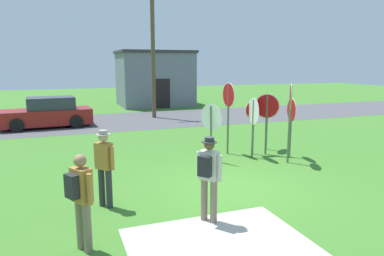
{
  "coord_description": "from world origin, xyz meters",
  "views": [
    {
      "loc": [
        -4.01,
        -7.75,
        3.15
      ],
      "look_at": [
        -0.49,
        1.76,
        1.3
      ],
      "focal_mm": 33.05,
      "sensor_mm": 36.0,
      "label": 1
    }
  ],
  "objects_px": {
    "stop_sign_tallest": "(267,112)",
    "stop_sign_rear_left": "(290,109)",
    "stop_sign_rear_right": "(253,117)",
    "person_in_teal": "(104,164)",
    "stop_sign_nearest": "(228,105)",
    "stop_sign_leaning_right": "(253,118)",
    "stop_sign_center_cluster": "(211,123)",
    "person_on_left": "(81,196)",
    "stop_sign_far_back": "(291,117)",
    "person_with_sunhat": "(209,173)",
    "utility_pole": "(153,51)",
    "parked_car_on_street": "(48,114)",
    "stop_sign_low_front": "(267,113)"
  },
  "relations": [
    {
      "from": "stop_sign_tallest",
      "to": "stop_sign_rear_left",
      "type": "height_order",
      "value": "stop_sign_rear_left"
    },
    {
      "from": "stop_sign_rear_right",
      "to": "stop_sign_tallest",
      "type": "bearing_deg",
      "value": 38.23
    },
    {
      "from": "person_in_teal",
      "to": "stop_sign_nearest",
      "type": "bearing_deg",
      "value": 35.79
    },
    {
      "from": "stop_sign_leaning_right",
      "to": "stop_sign_center_cluster",
      "type": "bearing_deg",
      "value": -168.46
    },
    {
      "from": "person_in_teal",
      "to": "person_on_left",
      "type": "bearing_deg",
      "value": -108.14
    },
    {
      "from": "stop_sign_center_cluster",
      "to": "person_on_left",
      "type": "xyz_separation_m",
      "value": [
        -4.27,
        -4.43,
        -0.3
      ]
    },
    {
      "from": "stop_sign_nearest",
      "to": "person_on_left",
      "type": "height_order",
      "value": "stop_sign_nearest"
    },
    {
      "from": "stop_sign_tallest",
      "to": "stop_sign_far_back",
      "type": "relative_size",
      "value": 1.01
    },
    {
      "from": "stop_sign_nearest",
      "to": "person_with_sunhat",
      "type": "height_order",
      "value": "stop_sign_nearest"
    },
    {
      "from": "person_with_sunhat",
      "to": "stop_sign_far_back",
      "type": "bearing_deg",
      "value": 38.84
    },
    {
      "from": "stop_sign_leaning_right",
      "to": "utility_pole",
      "type": "bearing_deg",
      "value": 96.62
    },
    {
      "from": "parked_car_on_street",
      "to": "stop_sign_tallest",
      "type": "relative_size",
      "value": 2.15
    },
    {
      "from": "stop_sign_rear_right",
      "to": "stop_sign_low_front",
      "type": "relative_size",
      "value": 0.96
    },
    {
      "from": "stop_sign_center_cluster",
      "to": "stop_sign_rear_left",
      "type": "height_order",
      "value": "stop_sign_rear_left"
    },
    {
      "from": "person_in_teal",
      "to": "stop_sign_rear_right",
      "type": "bearing_deg",
      "value": 26.42
    },
    {
      "from": "parked_car_on_street",
      "to": "stop_sign_low_front",
      "type": "xyz_separation_m",
      "value": [
        7.35,
        -8.53,
        0.78
      ]
    },
    {
      "from": "stop_sign_rear_left",
      "to": "person_in_teal",
      "type": "bearing_deg",
      "value": -164.77
    },
    {
      "from": "utility_pole",
      "to": "parked_car_on_street",
      "type": "xyz_separation_m",
      "value": [
        -5.83,
        -1.32,
        -3.2
      ]
    },
    {
      "from": "stop_sign_rear_right",
      "to": "parked_car_on_street",
      "type": "bearing_deg",
      "value": 127.45
    },
    {
      "from": "parked_car_on_street",
      "to": "stop_sign_rear_left",
      "type": "xyz_separation_m",
      "value": [
        7.44,
        -9.71,
        1.07
      ]
    },
    {
      "from": "stop_sign_center_cluster",
      "to": "person_with_sunhat",
      "type": "xyz_separation_m",
      "value": [
        -1.83,
        -4.11,
        -0.27
      ]
    },
    {
      "from": "stop_sign_rear_right",
      "to": "stop_sign_center_cluster",
      "type": "xyz_separation_m",
      "value": [
        -1.5,
        0.06,
        -0.11
      ]
    },
    {
      "from": "utility_pole",
      "to": "stop_sign_rear_right",
      "type": "height_order",
      "value": "utility_pole"
    },
    {
      "from": "parked_car_on_street",
      "to": "stop_sign_nearest",
      "type": "xyz_separation_m",
      "value": [
        6.13,
        -7.99,
        1.06
      ]
    },
    {
      "from": "stop_sign_rear_left",
      "to": "person_in_teal",
      "type": "distance_m",
      "value": 6.2
    },
    {
      "from": "stop_sign_low_front",
      "to": "stop_sign_center_cluster",
      "type": "bearing_deg",
      "value": -175.72
    },
    {
      "from": "stop_sign_low_front",
      "to": "stop_sign_tallest",
      "type": "bearing_deg",
      "value": 57.05
    },
    {
      "from": "stop_sign_rear_right",
      "to": "person_with_sunhat",
      "type": "bearing_deg",
      "value": -129.44
    },
    {
      "from": "stop_sign_leaning_right",
      "to": "stop_sign_tallest",
      "type": "relative_size",
      "value": 0.94
    },
    {
      "from": "person_in_teal",
      "to": "stop_sign_leaning_right",
      "type": "bearing_deg",
      "value": 28.83
    },
    {
      "from": "stop_sign_nearest",
      "to": "parked_car_on_street",
      "type": "bearing_deg",
      "value": 127.49
    },
    {
      "from": "stop_sign_tallest",
      "to": "stop_sign_far_back",
      "type": "xyz_separation_m",
      "value": [
        0.17,
        -1.21,
        -0.02
      ]
    },
    {
      "from": "stop_sign_rear_right",
      "to": "stop_sign_tallest",
      "type": "distance_m",
      "value": 1.34
    },
    {
      "from": "stop_sign_rear_left",
      "to": "utility_pole",
      "type": "bearing_deg",
      "value": 98.35
    },
    {
      "from": "stop_sign_nearest",
      "to": "person_in_teal",
      "type": "xyz_separation_m",
      "value": [
        -4.62,
        -3.33,
        -0.76
      ]
    },
    {
      "from": "stop_sign_center_cluster",
      "to": "stop_sign_tallest",
      "type": "bearing_deg",
      "value": 16.77
    },
    {
      "from": "utility_pole",
      "to": "stop_sign_nearest",
      "type": "bearing_deg",
      "value": -88.13
    },
    {
      "from": "stop_sign_nearest",
      "to": "stop_sign_center_cluster",
      "type": "distance_m",
      "value": 1.26
    },
    {
      "from": "person_in_teal",
      "to": "person_with_sunhat",
      "type": "relative_size",
      "value": 1.0
    },
    {
      "from": "person_on_left",
      "to": "person_with_sunhat",
      "type": "relative_size",
      "value": 0.97
    },
    {
      "from": "stop_sign_leaning_right",
      "to": "stop_sign_rear_left",
      "type": "distance_m",
      "value": 1.53
    },
    {
      "from": "stop_sign_rear_left",
      "to": "person_with_sunhat",
      "type": "distance_m",
      "value": 5.18
    },
    {
      "from": "stop_sign_far_back",
      "to": "person_with_sunhat",
      "type": "distance_m",
      "value": 5.87
    },
    {
      "from": "person_in_teal",
      "to": "person_with_sunhat",
      "type": "xyz_separation_m",
      "value": [
        1.85,
        -1.48,
        0.03
      ]
    },
    {
      "from": "stop_sign_leaning_right",
      "to": "person_with_sunhat",
      "type": "xyz_separation_m",
      "value": [
        -3.59,
        -4.47,
        -0.28
      ]
    },
    {
      "from": "stop_sign_leaning_right",
      "to": "person_on_left",
      "type": "relative_size",
      "value": 1.14
    },
    {
      "from": "stop_sign_rear_right",
      "to": "stop_sign_nearest",
      "type": "bearing_deg",
      "value": 127.05
    },
    {
      "from": "stop_sign_rear_left",
      "to": "person_on_left",
      "type": "relative_size",
      "value": 1.5
    },
    {
      "from": "stop_sign_leaning_right",
      "to": "stop_sign_tallest",
      "type": "bearing_deg",
      "value": 27.21
    },
    {
      "from": "stop_sign_center_cluster",
      "to": "person_with_sunhat",
      "type": "height_order",
      "value": "stop_sign_center_cluster"
    }
  ]
}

